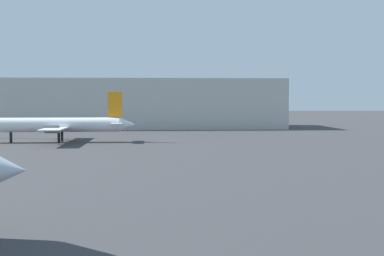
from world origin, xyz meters
TOP-DOWN VIEW (x-y plane):
  - airplane_distant at (-16.21, 73.76)m, footprint 27.25×20.18m
  - terminal_building at (-8.15, 117.72)m, footprint 79.42×23.34m

SIDE VIEW (x-z plane):
  - airplane_distant at x=-16.21m, z-range -1.29..7.18m
  - terminal_building at x=-8.15m, z-range 0.00..12.20m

